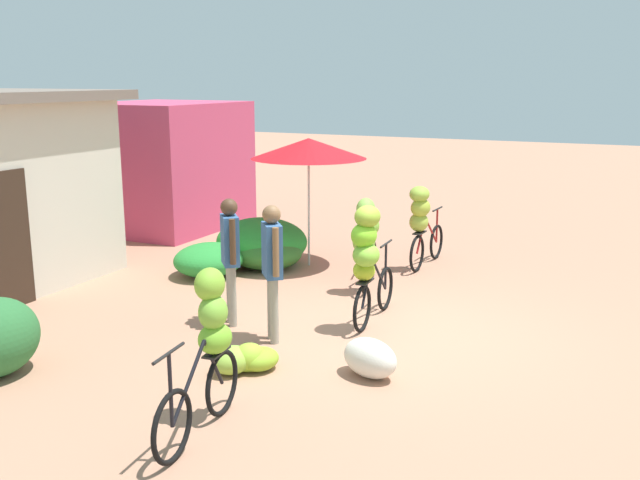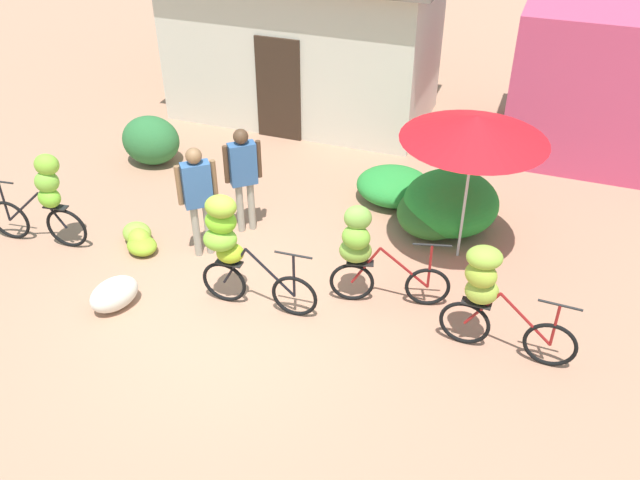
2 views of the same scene
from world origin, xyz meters
The scene contains 16 objects.
ground_plane centered at (0.00, 0.00, 0.00)m, with size 60.00×60.00×0.00m, color tan.
building_low centered at (-1.50, 6.54, 1.56)m, with size 5.65×3.17×3.08m.
shop_pink centered at (4.33, 6.81, 1.37)m, with size 3.20×2.80×2.75m, color #C44166.
hedge_bush_front_left centered at (-3.30, 3.40, 0.45)m, with size 1.08×0.89×0.89m, color #2D6C35.
hedge_bush_front_right centered at (1.26, 3.60, 0.27)m, with size 1.28×1.14×0.55m, color #298C36.
hedge_bush_mid centered at (2.05, 2.97, 0.30)m, with size 1.12×1.33×0.60m, color #2F6A28.
hedge_bush_by_door centered at (2.29, 3.17, 0.42)m, with size 1.49×1.66×0.84m, color #26892E.
market_umbrella centered at (2.58, 2.37, 2.08)m, with size 2.01×2.01×2.26m.
bicycle_leftmost centered at (-3.26, 0.55, 0.86)m, with size 1.62×0.43×1.53m.
bicycle_near_pile centered at (-0.05, 0.22, 1.01)m, with size 1.63×0.48×1.68m.
bicycle_center_loaded centered at (1.56, 0.87, 0.86)m, with size 1.58×0.54×1.49m.
bicycle_by_shop centered at (3.21, 0.51, 0.89)m, with size 1.67×0.43×1.47m.
banana_pile_on_ground centered at (-2.00, 0.92, 0.15)m, with size 0.81×0.77×0.33m.
produce_sack centered at (-1.53, -0.41, 0.22)m, with size 0.70×0.44×0.44m, color silver.
person_vendor centered at (-0.68, 1.93, 1.06)m, with size 0.46×0.41×1.73m.
person_bystander centered at (-1.00, 1.11, 1.08)m, with size 0.47×0.41×1.75m.
Camera 2 is at (3.47, -6.05, 5.89)m, focal length 37.82 mm.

